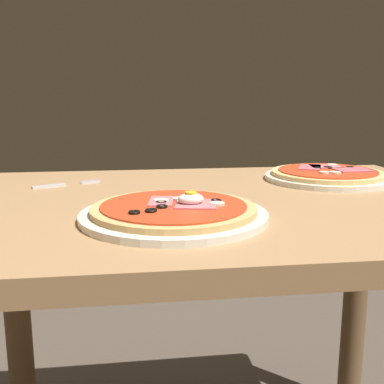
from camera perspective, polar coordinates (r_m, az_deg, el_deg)
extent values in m
cube|color=#9E754C|center=(0.97, 3.04, -1.91)|extent=(1.10, 0.78, 0.04)
cylinder|color=brown|center=(1.43, -20.24, -14.45)|extent=(0.07, 0.07, 0.73)
cylinder|color=brown|center=(1.54, 19.05, -12.32)|extent=(0.07, 0.07, 0.73)
cylinder|color=silver|center=(0.80, -2.21, -2.83)|extent=(0.32, 0.32, 0.01)
cylinder|color=tan|center=(0.80, -2.21, -2.07)|extent=(0.28, 0.28, 0.01)
cylinder|color=red|center=(0.80, -2.22, -1.62)|extent=(0.25, 0.25, 0.00)
torus|color=black|center=(0.78, -3.65, -1.75)|extent=(0.02, 0.02, 0.00)
torus|color=black|center=(0.75, -4.92, -2.20)|extent=(0.02, 0.02, 0.00)
torus|color=black|center=(0.75, -4.98, -2.24)|extent=(0.02, 0.02, 0.00)
torus|color=black|center=(0.74, -6.96, -2.44)|extent=(0.02, 0.02, 0.00)
torus|color=black|center=(0.81, -3.72, -1.26)|extent=(0.02, 0.02, 0.00)
torus|color=black|center=(0.82, 2.90, -1.05)|extent=(0.02, 0.02, 0.00)
cube|color=#D16B70|center=(0.79, 0.51, -1.47)|extent=(0.08, 0.08, 0.00)
cube|color=#D16B70|center=(0.82, -3.72, -1.13)|extent=(0.05, 0.08, 0.00)
cylinder|color=beige|center=(0.83, -1.62, -0.84)|extent=(0.02, 0.02, 0.00)
cylinder|color=beige|center=(0.82, -3.73, -1.05)|extent=(0.03, 0.03, 0.00)
cylinder|color=beige|center=(0.80, 3.07, -1.42)|extent=(0.03, 0.03, 0.00)
ellipsoid|color=white|center=(0.79, -0.15, -0.83)|extent=(0.04, 0.03, 0.02)
cylinder|color=yellow|center=(0.79, -0.15, -0.13)|extent=(0.02, 0.02, 0.00)
cylinder|color=silver|center=(1.21, 15.97, 1.67)|extent=(0.30, 0.30, 0.01)
cylinder|color=#DBB26B|center=(1.21, 16.00, 2.18)|extent=(0.27, 0.27, 0.01)
cylinder|color=red|center=(1.20, 16.02, 2.49)|extent=(0.24, 0.24, 0.00)
torus|color=black|center=(1.23, 16.16, 2.84)|extent=(0.02, 0.02, 0.00)
torus|color=black|center=(1.21, 14.86, 2.79)|extent=(0.02, 0.02, 0.00)
torus|color=black|center=(1.23, 15.95, 2.88)|extent=(0.02, 0.02, 0.00)
torus|color=black|center=(1.25, 18.47, 2.84)|extent=(0.02, 0.02, 0.00)
cube|color=#C65B66|center=(1.23, 14.01, 2.91)|extent=(0.08, 0.10, 0.00)
cube|color=#D16B70|center=(1.25, 15.78, 2.98)|extent=(0.08, 0.07, 0.00)
cube|color=#C65B66|center=(1.22, 18.73, 2.55)|extent=(0.08, 0.07, 0.00)
cylinder|color=beige|center=(1.16, 16.86, 2.26)|extent=(0.03, 0.03, 0.00)
cylinder|color=beige|center=(1.28, 16.52, 3.16)|extent=(0.03, 0.03, 0.00)
cylinder|color=beige|center=(1.15, 15.62, 2.28)|extent=(0.02, 0.02, 0.00)
cube|color=silver|center=(1.12, -16.85, 0.68)|extent=(0.07, 0.04, 0.00)
cube|color=silver|center=(1.14, -12.07, 1.14)|extent=(0.04, 0.02, 0.00)
cube|color=silver|center=(1.15, -12.15, 1.17)|extent=(0.04, 0.02, 0.00)
cube|color=silver|center=(1.15, -12.22, 1.21)|extent=(0.04, 0.02, 0.00)
cube|color=silver|center=(1.16, -12.30, 1.24)|extent=(0.04, 0.02, 0.00)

